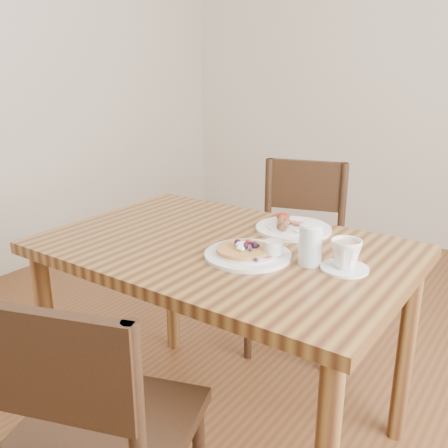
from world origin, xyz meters
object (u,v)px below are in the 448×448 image
at_px(dining_table, 224,271).
at_px(breakfast_plate, 292,227).
at_px(chair_far, 299,246).
at_px(pancake_plate, 249,252).
at_px(chair_near, 94,431).
at_px(teacup_saucer, 345,256).
at_px(water_glass, 311,245).

height_order(dining_table, breakfast_plate, breakfast_plate).
relative_size(chair_far, pancake_plate, 3.26).
distance_m(dining_table, chair_near, 0.68).
bearing_deg(breakfast_plate, chair_near, -92.28).
bearing_deg(chair_far, teacup_saucer, 107.38).
distance_m(chair_far, water_glass, 0.89).
relative_size(breakfast_plate, water_glass, 2.25).
distance_m(dining_table, chair_far, 0.76).
relative_size(breakfast_plate, teacup_saucer, 1.93).
bearing_deg(pancake_plate, breakfast_plate, 92.06).
bearing_deg(chair_far, water_glass, 100.82).
bearing_deg(dining_table, water_glass, 1.41).
xyz_separation_m(chair_near, teacup_saucer, (0.33, 0.68, 0.30)).
xyz_separation_m(chair_far, water_glass, (0.40, -0.73, 0.32)).
relative_size(dining_table, breakfast_plate, 4.44).
relative_size(pancake_plate, breakfast_plate, 1.00).
xyz_separation_m(pancake_plate, breakfast_plate, (-0.01, 0.31, -0.00)).
height_order(pancake_plate, breakfast_plate, pancake_plate).
height_order(dining_table, teacup_saucer, teacup_saucer).
relative_size(chair_near, teacup_saucer, 6.29).
bearing_deg(pancake_plate, teacup_saucer, 14.92).
relative_size(dining_table, chair_far, 1.36).
bearing_deg(dining_table, chair_far, 96.76).
bearing_deg(water_glass, chair_far, 118.42).
xyz_separation_m(breakfast_plate, water_glass, (0.19, -0.25, 0.05)).
height_order(chair_near, breakfast_plate, chair_near).
height_order(chair_near, pancake_plate, chair_near).
height_order(breakfast_plate, water_glass, water_glass).
xyz_separation_m(chair_far, pancake_plate, (0.22, -0.79, 0.27)).
height_order(pancake_plate, teacup_saucer, teacup_saucer).
distance_m(chair_far, teacup_saucer, 0.92).
height_order(chair_far, water_glass, chair_far).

